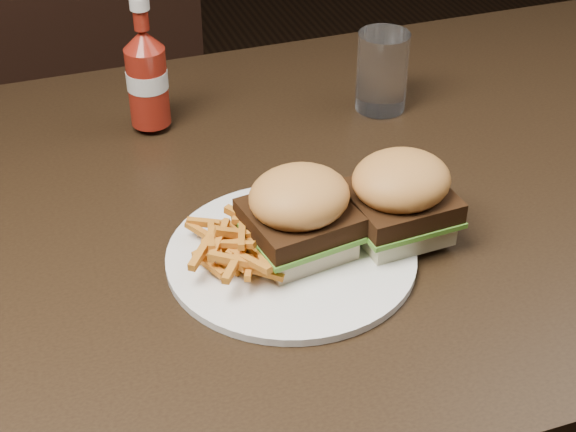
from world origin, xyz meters
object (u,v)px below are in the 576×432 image
object	(u,v)px
ketchup_bottle	(148,86)
tumbler	(382,71)
chair_far	(68,130)
dining_table	(339,200)
plate	(291,256)

from	to	relation	value
ketchup_bottle	tumbler	size ratio (longest dim) A/B	0.97
chair_far	dining_table	bearing A→B (deg)	96.33
tumbler	ketchup_bottle	bearing A→B (deg)	170.65
dining_table	plate	world-z (taller)	plate
dining_table	ketchup_bottle	distance (m)	0.29
dining_table	tumbler	size ratio (longest dim) A/B	11.29
chair_far	ketchup_bottle	xyz separation A→B (m)	(0.07, -0.60, 0.38)
ketchup_bottle	chair_far	bearing A→B (deg)	96.84
dining_table	ketchup_bottle	world-z (taller)	ketchup_bottle
plate	tumbler	bearing A→B (deg)	50.60
plate	tumbler	distance (m)	0.36
plate	tumbler	world-z (taller)	tumbler
plate	ketchup_bottle	distance (m)	0.34
chair_far	tumbler	world-z (taller)	tumbler
chair_far	ketchup_bottle	distance (m)	0.72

